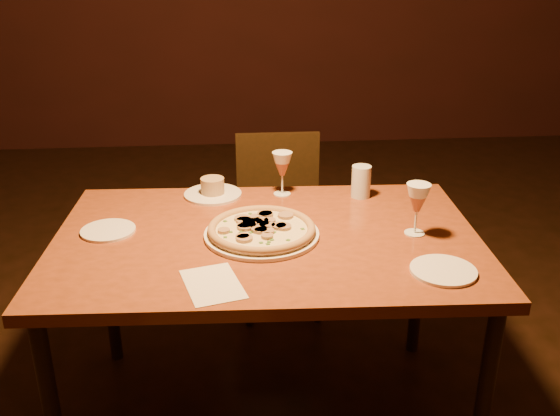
{
  "coord_description": "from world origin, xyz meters",
  "views": [
    {
      "loc": [
        -0.03,
        -1.68,
        1.59
      ],
      "look_at": [
        0.12,
        0.17,
        0.8
      ],
      "focal_mm": 40.0,
      "sensor_mm": 36.0,
      "label": 1
    }
  ],
  "objects": [
    {
      "name": "ramekin_saucer",
      "position": [
        -0.1,
        0.48,
        0.75
      ],
      "size": [
        0.21,
        0.21,
        0.07
      ],
      "color": "white",
      "rests_on": "dining_table"
    },
    {
      "name": "side_plate_left",
      "position": [
        -0.43,
        0.19,
        0.73
      ],
      "size": [
        0.18,
        0.18,
        0.01
      ],
      "primitive_type": "cylinder",
      "color": "white",
      "rests_on": "dining_table"
    },
    {
      "name": "pizza_plate",
      "position": [
        0.06,
        0.12,
        0.75
      ],
      "size": [
        0.37,
        0.37,
        0.04
      ],
      "color": "white",
      "rests_on": "dining_table"
    },
    {
      "name": "wine_glass_far",
      "position": [
        0.16,
        0.47,
        0.81
      ],
      "size": [
        0.07,
        0.07,
        0.16
      ],
      "primitive_type": null,
      "color": "#A15D43",
      "rests_on": "dining_table"
    },
    {
      "name": "menu_card",
      "position": [
        -0.09,
        -0.18,
        0.73
      ],
      "size": [
        0.19,
        0.24,
        0.0
      ],
      "primitive_type": "cube",
      "rotation": [
        0.0,
        0.0,
        0.26
      ],
      "color": "silver",
      "rests_on": "dining_table"
    },
    {
      "name": "dining_table",
      "position": [
        0.08,
        0.12,
        0.66
      ],
      "size": [
        1.39,
        0.93,
        0.73
      ],
      "rotation": [
        0.0,
        0.0,
        -0.04
      ],
      "color": "brown",
      "rests_on": "floor"
    },
    {
      "name": "wine_glass_right",
      "position": [
        0.55,
        0.09,
        0.81
      ],
      "size": [
        0.08,
        0.08,
        0.17
      ],
      "primitive_type": null,
      "color": "#A15D43",
      "rests_on": "dining_table"
    },
    {
      "name": "water_tumbler",
      "position": [
        0.44,
        0.43,
        0.79
      ],
      "size": [
        0.07,
        0.07,
        0.12
      ],
      "primitive_type": "cylinder",
      "color": "silver",
      "rests_on": "dining_table"
    },
    {
      "name": "side_plate_near",
      "position": [
        0.56,
        -0.16,
        0.73
      ],
      "size": [
        0.19,
        0.19,
        0.01
      ],
      "primitive_type": "cylinder",
      "color": "white",
      "rests_on": "dining_table"
    },
    {
      "name": "chair_far",
      "position": [
        0.19,
        0.93,
        0.45
      ],
      "size": [
        0.39,
        0.39,
        0.8
      ],
      "rotation": [
        0.0,
        0.0,
        -0.0
      ],
      "color": "black",
      "rests_on": "floor"
    }
  ]
}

